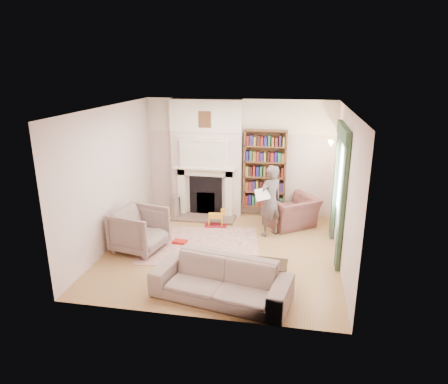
% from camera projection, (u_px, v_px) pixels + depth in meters
% --- Properties ---
extents(floor, '(4.50, 4.50, 0.00)m').
position_uv_depth(floor, '(222.00, 250.00, 7.99)').
color(floor, olive).
rests_on(floor, ground).
extents(ceiling, '(4.50, 4.50, 0.00)m').
position_uv_depth(ceiling, '(221.00, 108.00, 7.14)').
color(ceiling, white).
rests_on(ceiling, wall_back).
extents(wall_back, '(4.50, 0.00, 4.50)m').
position_uv_depth(wall_back, '(239.00, 158.00, 9.67)').
color(wall_back, beige).
rests_on(wall_back, floor).
extents(wall_front, '(4.50, 0.00, 4.50)m').
position_uv_depth(wall_front, '(191.00, 229.00, 5.45)').
color(wall_front, beige).
rests_on(wall_front, floor).
extents(wall_left, '(0.00, 4.50, 4.50)m').
position_uv_depth(wall_left, '(111.00, 178.00, 7.95)').
color(wall_left, beige).
rests_on(wall_left, floor).
extents(wall_right, '(0.00, 4.50, 4.50)m').
position_uv_depth(wall_right, '(344.00, 190.00, 7.18)').
color(wall_right, beige).
rests_on(wall_right, floor).
extents(fireplace, '(1.70, 0.58, 2.80)m').
position_uv_depth(fireplace, '(207.00, 159.00, 9.62)').
color(fireplace, beige).
rests_on(fireplace, floor).
extents(bookcase, '(1.00, 0.24, 1.85)m').
position_uv_depth(bookcase, '(265.00, 169.00, 9.51)').
color(bookcase, brown).
rests_on(bookcase, floor).
extents(window, '(0.02, 0.90, 1.30)m').
position_uv_depth(window, '(342.00, 181.00, 7.54)').
color(window, silver).
rests_on(window, wall_right).
extents(curtain_left, '(0.07, 0.32, 2.40)m').
position_uv_depth(curtain_left, '(342.00, 206.00, 6.97)').
color(curtain_left, '#2B4029').
rests_on(curtain_left, floor).
extents(curtain_right, '(0.07, 0.32, 2.40)m').
position_uv_depth(curtain_right, '(335.00, 183.00, 8.28)').
color(curtain_right, '#2B4029').
rests_on(curtain_right, floor).
extents(pelmet, '(0.09, 1.70, 0.24)m').
position_uv_depth(pelmet, '(344.00, 132.00, 7.27)').
color(pelmet, '#2B4029').
rests_on(pelmet, wall_right).
extents(wall_sconce, '(0.20, 0.24, 0.24)m').
position_uv_depth(wall_sconce, '(328.00, 146.00, 8.47)').
color(wall_sconce, gold).
rests_on(wall_sconce, wall_right).
extents(rug, '(2.66, 2.21, 0.01)m').
position_uv_depth(rug, '(200.00, 245.00, 8.23)').
color(rug, beige).
rests_on(rug, floor).
extents(armchair_reading, '(1.40, 1.37, 0.69)m').
position_uv_depth(armchair_reading, '(291.00, 212.00, 9.11)').
color(armchair_reading, '#4F2C2A').
rests_on(armchair_reading, floor).
extents(armchair_left, '(1.10, 1.08, 0.85)m').
position_uv_depth(armchair_left, '(140.00, 230.00, 7.90)').
color(armchair_left, gray).
rests_on(armchair_left, floor).
extents(sofa, '(2.29, 1.24, 0.63)m').
position_uv_depth(sofa, '(221.00, 280.00, 6.26)').
color(sofa, '#A39B87').
rests_on(sofa, floor).
extents(man_reading, '(0.67, 0.66, 1.56)m').
position_uv_depth(man_reading, '(270.00, 201.00, 8.49)').
color(man_reading, '#534542').
rests_on(man_reading, floor).
extents(newspaper, '(0.34, 0.32, 0.24)m').
position_uv_depth(newspaper, '(263.00, 194.00, 8.27)').
color(newspaper, white).
rests_on(newspaper, man_reading).
extents(coffee_table, '(0.72, 0.49, 0.45)m').
position_uv_depth(coffee_table, '(265.00, 275.00, 6.60)').
color(coffee_table, '#312011').
rests_on(coffee_table, floor).
extents(paraffin_heater, '(0.32, 0.32, 0.55)m').
position_uv_depth(paraffin_heater, '(176.00, 207.00, 9.62)').
color(paraffin_heater, '#9B9DA2').
rests_on(paraffin_heater, floor).
extents(rocking_horse, '(0.52, 0.25, 0.44)m').
position_uv_depth(rocking_horse, '(216.00, 218.00, 9.09)').
color(rocking_horse, gold).
rests_on(rocking_horse, rug).
extents(board_game, '(0.47, 0.47, 0.03)m').
position_uv_depth(board_game, '(206.00, 255.00, 7.72)').
color(board_game, gold).
rests_on(board_game, rug).
extents(game_box_lid, '(0.30, 0.21, 0.05)m').
position_uv_depth(game_box_lid, '(180.00, 242.00, 8.29)').
color(game_box_lid, '#B31A14').
rests_on(game_box_lid, rug).
extents(comic_annuals, '(0.68, 0.55, 0.02)m').
position_uv_depth(comic_annuals, '(230.00, 260.00, 7.54)').
color(comic_annuals, red).
rests_on(comic_annuals, rug).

